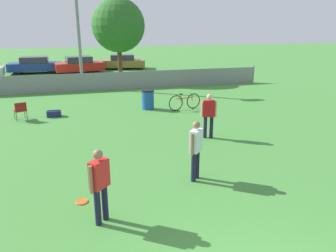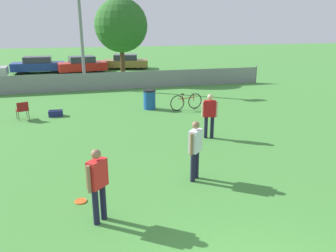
% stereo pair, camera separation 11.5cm
% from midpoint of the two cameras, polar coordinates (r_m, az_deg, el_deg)
% --- Properties ---
extents(fence_backline, '(19.76, 0.07, 1.21)m').
position_cam_midpoint_polar(fence_backline, '(21.16, -9.56, 7.76)').
color(fence_backline, gray).
rests_on(fence_backline, ground_plane).
extents(light_pole, '(0.90, 0.36, 7.81)m').
position_cam_midpoint_polar(light_pole, '(21.90, -15.73, 18.48)').
color(light_pole, gray).
rests_on(light_pole, ground_plane).
extents(tree_near_pole, '(3.78, 3.78, 5.79)m').
position_cam_midpoint_polar(tree_near_pole, '(24.66, -8.77, 16.90)').
color(tree_near_pole, '#4C331E').
rests_on(tree_near_pole, ground_plane).
extents(player_receiver_white, '(0.44, 0.45, 1.62)m').
position_cam_midpoint_polar(player_receiver_white, '(8.52, 4.48, -3.62)').
color(player_receiver_white, '#191933').
rests_on(player_receiver_white, ground_plane).
extents(player_thrower_red, '(0.54, 0.34, 1.62)m').
position_cam_midpoint_polar(player_thrower_red, '(11.79, 6.84, 2.26)').
color(player_thrower_red, '#191933').
rests_on(player_thrower_red, ground_plane).
extents(player_defender_red, '(0.44, 0.44, 1.62)m').
position_cam_midpoint_polar(player_defender_red, '(6.84, -12.28, -9.43)').
color(player_defender_red, '#191933').
rests_on(player_defender_red, ground_plane).
extents(frisbee_disc, '(0.28, 0.28, 0.03)m').
position_cam_midpoint_polar(frisbee_disc, '(8.09, -15.20, -12.60)').
color(frisbee_disc, '#E5591E').
rests_on(frisbee_disc, ground_plane).
extents(folding_chair_sideline, '(0.60, 0.60, 0.80)m').
position_cam_midpoint_polar(folding_chair_sideline, '(15.44, -24.52, 2.60)').
color(folding_chair_sideline, '#333338').
rests_on(folding_chair_sideline, ground_plane).
extents(bicycle_sideline, '(1.71, 0.51, 0.81)m').
position_cam_midpoint_polar(bicycle_sideline, '(15.87, 2.73, 4.24)').
color(bicycle_sideline, black).
rests_on(bicycle_sideline, ground_plane).
extents(trash_bin, '(0.61, 0.61, 0.95)m').
position_cam_midpoint_polar(trash_bin, '(15.98, -3.73, 4.65)').
color(trash_bin, '#194C99').
rests_on(trash_bin, ground_plane).
extents(gear_bag_sideline, '(0.60, 0.33, 0.30)m').
position_cam_midpoint_polar(gear_bag_sideline, '(15.57, -19.45, 2.05)').
color(gear_bag_sideline, navy).
rests_on(gear_bag_sideline, ground_plane).
extents(parked_car_blue, '(4.27, 1.83, 1.37)m').
position_cam_midpoint_polar(parked_car_blue, '(30.34, -22.26, 9.81)').
color(parked_car_blue, black).
rests_on(parked_car_blue, ground_plane).
extents(parked_car_red, '(4.21, 2.39, 1.39)m').
position_cam_midpoint_polar(parked_car_red, '(29.27, -15.32, 10.23)').
color(parked_car_red, black).
rests_on(parked_car_red, ground_plane).
extents(parked_car_tan, '(4.29, 2.46, 1.31)m').
position_cam_midpoint_polar(parked_car_tan, '(31.19, -8.00, 11.00)').
color(parked_car_tan, black).
rests_on(parked_car_tan, ground_plane).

